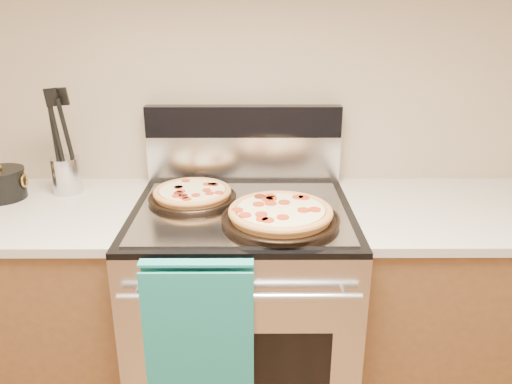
{
  "coord_description": "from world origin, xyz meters",
  "views": [
    {
      "loc": [
        0.04,
        0.05,
        1.58
      ],
      "look_at": [
        0.05,
        1.55,
        1.02
      ],
      "focal_mm": 35.0,
      "sensor_mm": 36.0,
      "label": 1
    }
  ],
  "objects_px": {
    "range_body": "(243,323)",
    "utensil_crock": "(67,175)",
    "saucepan": "(1,185)",
    "pepperoni_pizza_back": "(192,194)",
    "pepperoni_pizza_front": "(280,215)"
  },
  "relations": [
    {
      "from": "range_body",
      "to": "utensil_crock",
      "type": "height_order",
      "value": "utensil_crock"
    },
    {
      "from": "utensil_crock",
      "to": "saucepan",
      "type": "bearing_deg",
      "value": -163.22
    },
    {
      "from": "pepperoni_pizza_back",
      "to": "utensil_crock",
      "type": "bearing_deg",
      "value": 165.91
    },
    {
      "from": "pepperoni_pizza_front",
      "to": "saucepan",
      "type": "height_order",
      "value": "saucepan"
    },
    {
      "from": "utensil_crock",
      "to": "saucepan",
      "type": "xyz_separation_m",
      "value": [
        -0.22,
        -0.07,
        -0.02
      ]
    },
    {
      "from": "pepperoni_pizza_back",
      "to": "saucepan",
      "type": "height_order",
      "value": "saucepan"
    },
    {
      "from": "pepperoni_pizza_front",
      "to": "range_body",
      "type": "bearing_deg",
      "value": 134.1
    },
    {
      "from": "range_body",
      "to": "saucepan",
      "type": "xyz_separation_m",
      "value": [
        -0.89,
        0.13,
        0.51
      ]
    },
    {
      "from": "utensil_crock",
      "to": "pepperoni_pizza_front",
      "type": "bearing_deg",
      "value": -22.09
    },
    {
      "from": "range_body",
      "to": "pepperoni_pizza_back",
      "type": "bearing_deg",
      "value": 158.75
    },
    {
      "from": "pepperoni_pizza_back",
      "to": "range_body",
      "type": "bearing_deg",
      "value": -21.25
    },
    {
      "from": "pepperoni_pizza_back",
      "to": "utensil_crock",
      "type": "relative_size",
      "value": 2.26
    },
    {
      "from": "range_body",
      "to": "pepperoni_pizza_front",
      "type": "distance_m",
      "value": 0.53
    },
    {
      "from": "pepperoni_pizza_back",
      "to": "saucepan",
      "type": "bearing_deg",
      "value": 175.4
    },
    {
      "from": "range_body",
      "to": "pepperoni_pizza_back",
      "type": "relative_size",
      "value": 2.9
    }
  ]
}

